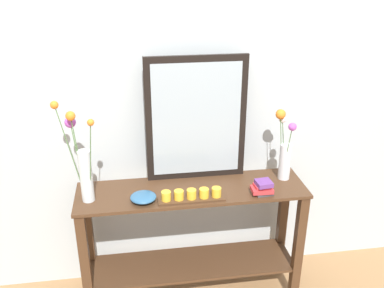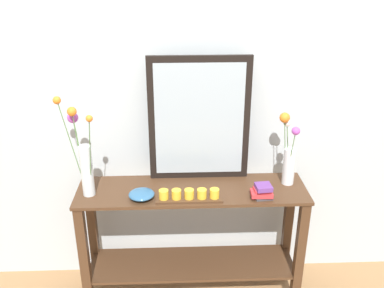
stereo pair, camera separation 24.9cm
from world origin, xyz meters
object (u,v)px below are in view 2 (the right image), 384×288
(decorative_bowl, at_px, (142,194))
(book_stack, at_px, (262,191))
(tall_vase_left, at_px, (83,157))
(vase_right, at_px, (289,156))
(console_table, at_px, (192,231))
(mirror_leaning, at_px, (199,120))
(candle_tray, at_px, (189,196))

(decorative_bowl, xyz_separation_m, book_stack, (0.71, -0.02, 0.02))
(tall_vase_left, height_order, vase_right, tall_vase_left)
(console_table, relative_size, vase_right, 3.03)
(mirror_leaning, relative_size, tall_vase_left, 1.30)
(book_stack, bearing_deg, mirror_leaning, 142.10)
(console_table, distance_m, vase_right, 0.78)
(book_stack, bearing_deg, decorative_bowl, 178.03)
(console_table, distance_m, candle_tray, 0.36)
(book_stack, bearing_deg, console_table, 163.54)
(console_table, relative_size, candle_tray, 3.58)
(tall_vase_left, height_order, decorative_bowl, tall_vase_left)
(mirror_leaning, relative_size, decorative_bowl, 5.18)
(console_table, xyz_separation_m, mirror_leaning, (0.05, 0.16, 0.71))
(tall_vase_left, bearing_deg, console_table, 2.93)
(vase_right, height_order, candle_tray, vase_right)
(mirror_leaning, height_order, decorative_bowl, mirror_leaning)
(vase_right, relative_size, decorative_bowl, 3.06)
(console_table, bearing_deg, candle_tray, -99.90)
(decorative_bowl, bearing_deg, tall_vase_left, 168.97)
(vase_right, xyz_separation_m, decorative_bowl, (-0.89, -0.15, -0.16))
(mirror_leaning, height_order, book_stack, mirror_leaning)
(candle_tray, xyz_separation_m, decorative_bowl, (-0.28, 0.03, -0.00))
(vase_right, bearing_deg, candle_tray, -164.10)
(mirror_leaning, height_order, candle_tray, mirror_leaning)
(console_table, relative_size, tall_vase_left, 2.31)
(mirror_leaning, relative_size, vase_right, 1.69)
(tall_vase_left, relative_size, decorative_bowl, 4.00)
(tall_vase_left, bearing_deg, book_stack, -4.87)
(console_table, height_order, tall_vase_left, tall_vase_left)
(vase_right, xyz_separation_m, candle_tray, (-0.61, -0.18, -0.16))
(mirror_leaning, relative_size, book_stack, 6.03)
(tall_vase_left, relative_size, candle_tray, 1.55)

